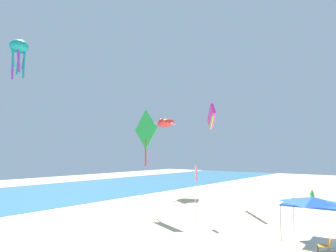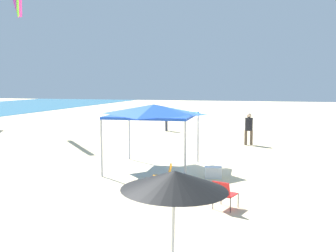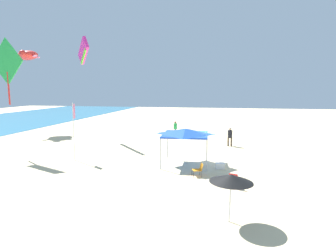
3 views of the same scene
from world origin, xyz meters
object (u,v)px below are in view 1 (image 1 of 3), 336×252
folding_chair_right_of_tent (326,245)px  kite_diamond_green (146,131)px  banner_flag (196,188)px  person_watching_sky (312,197)px  kite_parafoil_magenta (211,117)px  canopy_tent (312,201)px  kite_octopus_teal (19,49)px  kite_turtle_red (165,123)px

folding_chair_right_of_tent → kite_diamond_green: 17.52m
banner_flag → kite_diamond_green: size_ratio=0.82×
folding_chair_right_of_tent → person_watching_sky: 15.51m
banner_flag → kite_parafoil_magenta: kite_parafoil_magenta is taller
banner_flag → kite_parafoil_magenta: 11.80m
canopy_tent → folding_chair_right_of_tent: size_ratio=4.35×
banner_flag → person_watching_sky: (12.75, -5.66, -1.64)m
folding_chair_right_of_tent → kite_octopus_teal: bearing=-92.6°
folding_chair_right_of_tent → kite_parafoil_magenta: 19.50m
canopy_tent → person_watching_sky: size_ratio=2.12×
banner_flag → kite_parafoil_magenta: (9.01, 3.62, 6.71)m
canopy_tent → banner_flag: (-0.55, 8.43, 0.28)m
banner_flag → kite_turtle_red: size_ratio=1.13×
banner_flag → person_watching_sky: size_ratio=2.62×
folding_chair_right_of_tent → kite_parafoil_magenta: bearing=-147.9°
kite_turtle_red → kite_diamond_green: (-11.99, -7.08, -2.15)m
folding_chair_right_of_tent → kite_parafoil_magenta: kite_parafoil_magenta is taller
banner_flag → kite_octopus_teal: bearing=122.9°
banner_flag → kite_turtle_red: 19.74m
canopy_tent → person_watching_sky: bearing=12.8°
canopy_tent → folding_chair_right_of_tent: (-2.78, -1.21, -1.87)m
kite_octopus_teal → person_watching_sky: bearing=133.0°
canopy_tent → person_watching_sky: 12.58m
kite_octopus_teal → canopy_tent: bearing=106.8°
person_watching_sky → kite_diamond_green: 17.91m
folding_chair_right_of_tent → kite_turtle_red: size_ratio=0.21×
person_watching_sky → kite_turtle_red: bearing=80.3°
person_watching_sky → kite_parafoil_magenta: 13.03m
kite_parafoil_magenta → kite_octopus_teal: bearing=116.5°
banner_flag → kite_parafoil_magenta: size_ratio=1.25×
kite_parafoil_magenta → kite_turtle_red: bearing=32.3°
banner_flag → kite_octopus_teal: size_ratio=1.28×
person_watching_sky → kite_diamond_green: size_ratio=0.31×
kite_parafoil_magenta → kite_diamond_green: (-8.09, 2.53, -1.92)m
folding_chair_right_of_tent → kite_turtle_red: kite_turtle_red is taller
folding_chair_right_of_tent → kite_diamond_green: bearing=-118.9°
banner_flag → person_watching_sky: bearing=-23.9°
person_watching_sky → kite_diamond_green: bearing=125.8°
kite_octopus_teal → kite_turtle_red: bearing=175.5°
person_watching_sky → kite_octopus_teal: bearing=129.5°
person_watching_sky → kite_diamond_green: kite_diamond_green is taller
canopy_tent → kite_octopus_teal: 25.90m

